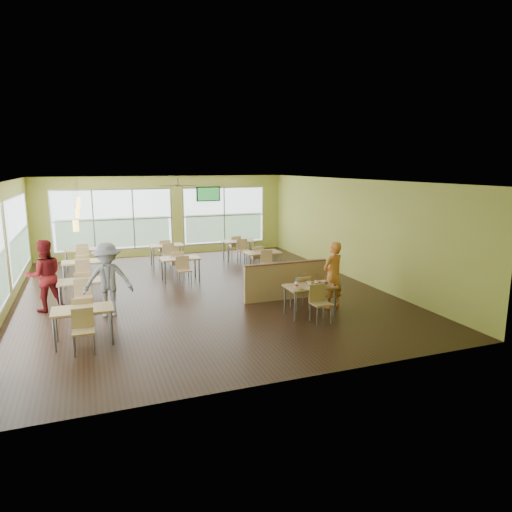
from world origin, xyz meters
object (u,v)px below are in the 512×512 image
object	(u,v)px
half_wall_divider	(286,281)
food_basket	(323,282)
main_table	(310,290)
man_plaid	(333,275)

from	to	relation	value
half_wall_divider	food_basket	xyz separation A→B (m)	(0.39, -1.39, 0.26)
main_table	food_basket	distance (m)	0.42
man_plaid	food_basket	xyz separation A→B (m)	(-0.42, -0.25, -0.09)
man_plaid	food_basket	bearing A→B (deg)	11.48
main_table	food_basket	size ratio (longest dim) A/B	6.26
half_wall_divider	man_plaid	size ratio (longest dim) A/B	1.38
half_wall_divider	food_basket	size ratio (longest dim) A/B	9.89
main_table	half_wall_divider	size ratio (longest dim) A/B	0.63
main_table	man_plaid	bearing A→B (deg)	21.13
man_plaid	food_basket	size ratio (longest dim) A/B	7.16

